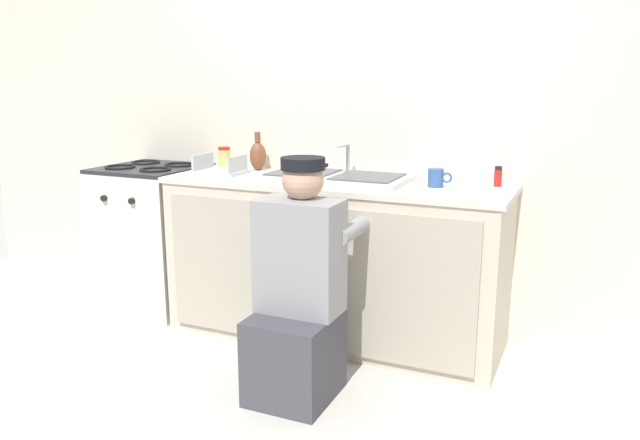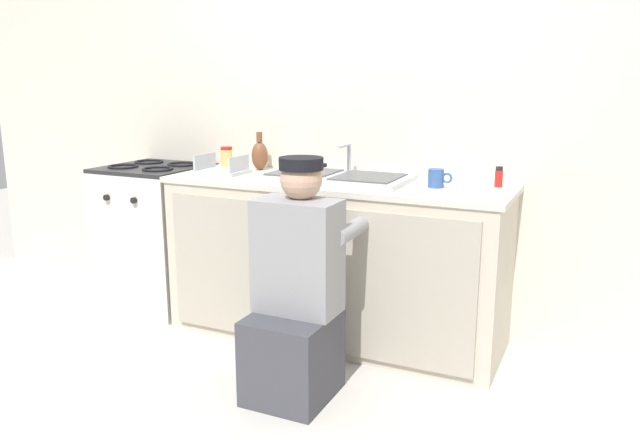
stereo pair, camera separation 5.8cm
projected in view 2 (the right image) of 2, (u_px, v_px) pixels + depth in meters
The scene contains 12 objects.
ground_plane at pixel (312, 355), 3.34m from camera, with size 12.00×12.00×0.00m, color beige.
back_wall at pixel (360, 112), 3.63m from camera, with size 6.00×0.10×2.50m, color beige.
counter_cabinet at pixel (334, 263), 3.50m from camera, with size 1.86×0.62×0.87m.
countertop at pixel (336, 183), 3.40m from camera, with size 1.90×0.62×0.03m, color beige.
sink_double_basin at pixel (336, 177), 3.40m from camera, with size 0.80×0.44×0.19m.
stove_range at pixel (157, 235), 4.02m from camera, with size 0.60×0.62×0.92m.
plumber_person at pixel (296, 299), 2.84m from camera, with size 0.42×0.61×1.10m.
vase_decorative at pixel (260, 155), 3.78m from camera, with size 0.10×0.10×0.23m.
coffee_mug at pixel (437, 178), 3.18m from camera, with size 0.13×0.08×0.09m.
spice_bottle_red at pixel (499, 177), 3.19m from camera, with size 0.04×0.04×0.10m.
condiment_jar at pixel (227, 157), 3.90m from camera, with size 0.07×0.07×0.13m.
dish_rack_tray at pixel (222, 169), 3.65m from camera, with size 0.28×0.22×0.11m.
Camera 2 is at (1.36, -2.78, 1.44)m, focal length 35.00 mm.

